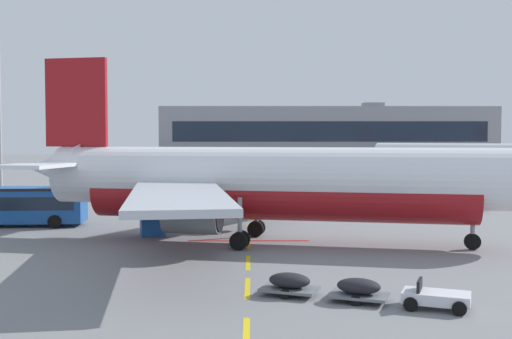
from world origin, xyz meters
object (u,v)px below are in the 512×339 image
at_px(catering_truck, 475,192).
at_px(baggage_train, 359,289).
at_px(airliner_foreground, 270,182).
at_px(apron_shuttle_bus, 5,204).
at_px(airliner_far_center, 460,156).
at_px(uld_cargo_container, 152,224).

distance_m(catering_truck, baggage_train, 37.58).
xyz_separation_m(catering_truck, baggage_train, (-16.81, -33.60, -1.12)).
height_order(airliner_foreground, baggage_train, airliner_foreground).
height_order(catering_truck, baggage_train, catering_truck).
xyz_separation_m(airliner_foreground, apron_shuttle_bus, (-20.15, 7.88, -2.20)).
bearing_deg(airliner_far_center, uld_cargo_container, -124.23).
height_order(airliner_foreground, catering_truck, airliner_foreground).
bearing_deg(catering_truck, apron_shuttle_bus, -164.53).
bearing_deg(apron_shuttle_bus, uld_cargo_container, -21.38).
xyz_separation_m(apron_shuttle_bus, uld_cargo_container, (12.05, -4.72, -0.95)).
bearing_deg(uld_cargo_container, baggage_train, -57.38).
height_order(baggage_train, uld_cargo_container, uld_cargo_container).
bearing_deg(airliner_foreground, catering_truck, 43.43).
bearing_deg(baggage_train, catering_truck, 63.42).
relative_size(airliner_foreground, baggage_train, 4.05).
distance_m(airliner_foreground, catering_truck, 27.74).
relative_size(airliner_far_center, uld_cargo_container, 15.39).
distance_m(catering_truck, uld_cargo_container, 32.33).
distance_m(airliner_foreground, uld_cargo_container, 9.25).
bearing_deg(uld_cargo_container, apron_shuttle_bus, 158.62).
bearing_deg(baggage_train, uld_cargo_container, 122.62).
bearing_deg(uld_cargo_container, airliner_far_center, 55.77).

